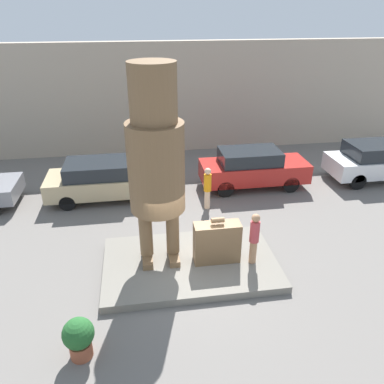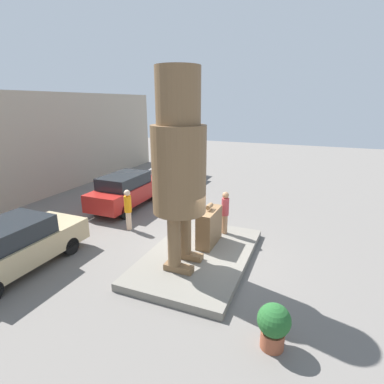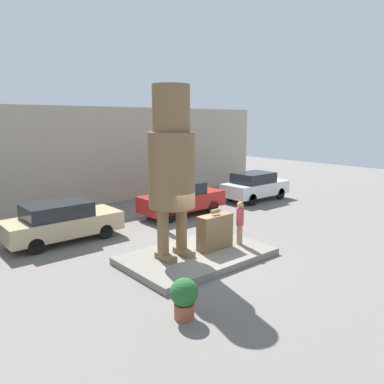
{
  "view_description": "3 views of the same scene",
  "coord_description": "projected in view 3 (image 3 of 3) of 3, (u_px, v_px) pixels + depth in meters",
  "views": [
    {
      "loc": [
        -1.32,
        -9.0,
        7.11
      ],
      "look_at": [
        0.08,
        0.2,
        2.44
      ],
      "focal_mm": 35.0,
      "sensor_mm": 36.0,
      "label": 1
    },
    {
      "loc": [
        -8.32,
        -3.18,
        5.04
      ],
      "look_at": [
        -0.07,
        0.22,
        2.34
      ],
      "focal_mm": 28.0,
      "sensor_mm": 36.0,
      "label": 2
    },
    {
      "loc": [
        -8.27,
        -9.36,
        4.84
      ],
      "look_at": [
        -0.33,
        -0.11,
        2.47
      ],
      "focal_mm": 35.0,
      "sensor_mm": 36.0,
      "label": 3
    }
  ],
  "objects": [
    {
      "name": "ground_plane",
      "position": [
        197.0,
        259.0,
        13.19
      ],
      "size": [
        60.0,
        60.0,
        0.0
      ],
      "primitive_type": "plane",
      "color": "slate"
    },
    {
      "name": "pedestal",
      "position": [
        197.0,
        256.0,
        13.16
      ],
      "size": [
        5.15,
        3.19,
        0.24
      ],
      "color": "slate",
      "rests_on": "ground_plane"
    },
    {
      "name": "building_backdrop",
      "position": [
        72.0,
        158.0,
        20.39
      ],
      "size": [
        28.0,
        0.6,
        5.55
      ],
      "color": "tan",
      "rests_on": "ground_plane"
    },
    {
      "name": "statue_figure",
      "position": [
        172.0,
        159.0,
        12.16
      ],
      "size": [
        1.54,
        1.54,
        5.69
      ],
      "color": "brown",
      "rests_on": "pedestal"
    },
    {
      "name": "giant_suitcase",
      "position": [
        215.0,
        231.0,
        13.46
      ],
      "size": [
        1.36,
        0.51,
        1.47
      ],
      "color": "brown",
      "rests_on": "pedestal"
    },
    {
      "name": "tourist",
      "position": [
        240.0,
        221.0,
        13.88
      ],
      "size": [
        0.28,
        0.28,
        1.64
      ],
      "color": "#A87A56",
      "rests_on": "pedestal"
    },
    {
      "name": "parked_car_tan",
      "position": [
        62.0,
        221.0,
        14.98
      ],
      "size": [
        4.52,
        1.87,
        1.6
      ],
      "color": "tan",
      "rests_on": "ground_plane"
    },
    {
      "name": "parked_car_red",
      "position": [
        181.0,
        198.0,
        19.05
      ],
      "size": [
        4.53,
        1.7,
        1.69
      ],
      "color": "#B2231E",
      "rests_on": "ground_plane"
    },
    {
      "name": "parked_car_white",
      "position": [
        255.0,
        186.0,
        22.63
      ],
      "size": [
        4.31,
        1.88,
        1.7
      ],
      "color": "silver",
      "rests_on": "ground_plane"
    },
    {
      "name": "planter_pot",
      "position": [
        184.0,
        296.0,
        9.15
      ],
      "size": [
        0.7,
        0.7,
        1.04
      ],
      "color": "brown",
      "rests_on": "ground_plane"
    },
    {
      "name": "worker_hivis",
      "position": [
        164.0,
        210.0,
        16.4
      ],
      "size": [
        0.29,
        0.29,
        1.69
      ],
      "color": "beige",
      "rests_on": "ground_plane"
    }
  ]
}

